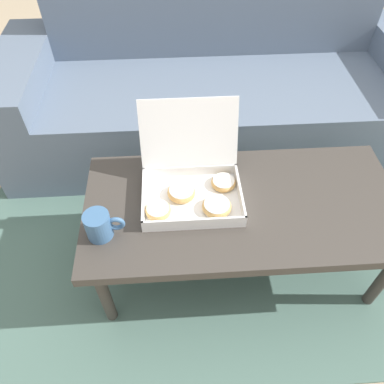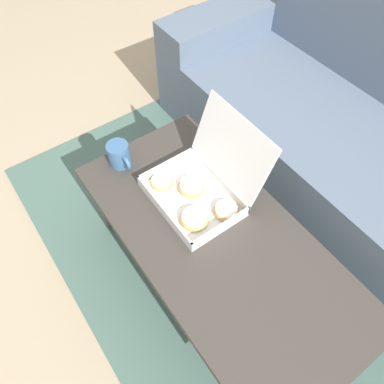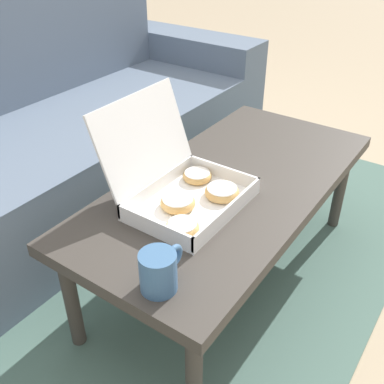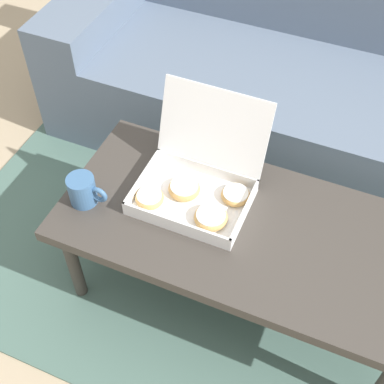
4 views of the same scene
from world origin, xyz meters
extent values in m
plane|color=tan|center=(0.00, 0.00, 0.00)|extent=(12.00, 12.00, 0.00)
cube|color=#4C6B60|center=(0.00, 0.30, 0.01)|extent=(2.34, 1.84, 0.01)
cube|color=slate|center=(0.00, 0.66, 0.21)|extent=(1.74, 0.62, 0.42)
cube|color=slate|center=(0.00, 1.07, 0.46)|extent=(1.74, 0.20, 0.93)
cube|color=slate|center=(0.99, 0.76, 0.28)|extent=(0.24, 0.82, 0.57)
cube|color=#3D3833|center=(0.00, -0.09, 0.40)|extent=(1.17, 0.56, 0.04)
cylinder|color=#3D3833|center=(-0.53, -0.31, 0.19)|extent=(0.04, 0.04, 0.38)
cylinder|color=#3D3833|center=(0.53, -0.31, 0.19)|extent=(0.04, 0.04, 0.38)
cylinder|color=#3D3833|center=(-0.53, 0.13, 0.19)|extent=(0.04, 0.04, 0.38)
cylinder|color=#3D3833|center=(0.53, 0.13, 0.19)|extent=(0.04, 0.04, 0.38)
cube|color=white|center=(-0.19, -0.07, 0.42)|extent=(0.36, 0.26, 0.01)
cube|color=white|center=(-0.19, -0.19, 0.45)|extent=(0.36, 0.01, 0.05)
cube|color=white|center=(-0.19, 0.06, 0.45)|extent=(0.36, 0.01, 0.05)
cube|color=white|center=(-0.36, -0.07, 0.45)|extent=(0.01, 0.26, 0.05)
cube|color=white|center=(-0.01, -0.07, 0.45)|extent=(0.01, 0.26, 0.05)
cube|color=white|center=(-0.19, 0.11, 0.59)|extent=(0.36, 0.09, 0.25)
torus|color=tan|center=(-0.23, -0.04, 0.44)|extent=(0.10, 0.10, 0.03)
cylinder|color=white|center=(-0.23, -0.04, 0.45)|extent=(0.09, 0.09, 0.01)
torus|color=tan|center=(-0.10, -0.12, 0.44)|extent=(0.11, 0.11, 0.03)
cylinder|color=white|center=(-0.10, -0.12, 0.45)|extent=(0.09, 0.09, 0.01)
torus|color=tan|center=(-0.07, 0.00, 0.44)|extent=(0.09, 0.09, 0.03)
cylinder|color=white|center=(-0.07, 0.00, 0.44)|extent=(0.08, 0.08, 0.01)
torus|color=tan|center=(-0.31, -0.12, 0.44)|extent=(0.09, 0.09, 0.03)
cylinder|color=white|center=(-0.31, -0.12, 0.45)|extent=(0.08, 0.08, 0.01)
cylinder|color=#3D6693|center=(-0.51, -0.20, 0.47)|extent=(0.09, 0.09, 0.10)
torus|color=#3D6693|center=(-0.45, -0.20, 0.47)|extent=(0.06, 0.02, 0.06)
camera|label=1|loc=(-0.25, -0.96, 1.47)|focal=35.00mm
camera|label=2|loc=(0.47, -0.54, 1.59)|focal=35.00mm
camera|label=3|loc=(-1.09, -0.70, 1.18)|focal=42.00mm
camera|label=4|loc=(0.24, -1.07, 1.74)|focal=50.00mm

